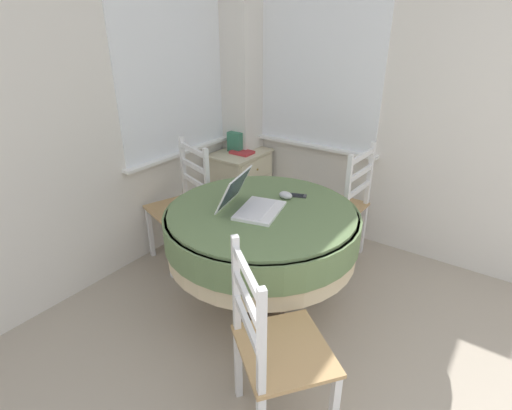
{
  "coord_description": "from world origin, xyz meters",
  "views": [
    {
      "loc": [
        -0.8,
        0.76,
        1.79
      ],
      "look_at": [
        1.16,
        2.15,
        0.66
      ],
      "focal_mm": 28.0,
      "sensor_mm": 36.0,
      "label": 1
    }
  ],
  "objects_px": {
    "dining_chair_near_back_window": "(183,207)",
    "book_on_cabinet": "(242,152)",
    "cell_phone": "(297,195)",
    "dining_chair_near_right_window": "(341,207)",
    "laptop": "(251,203)",
    "round_dining_table": "(262,230)",
    "computer_mouse": "(286,195)",
    "dining_chair_camera_near": "(275,349)",
    "storage_box": "(238,141)",
    "corner_cabinet": "(241,186)"
  },
  "relations": [
    {
      "from": "dining_chair_near_back_window",
      "to": "book_on_cabinet",
      "type": "bearing_deg",
      "value": 2.61
    },
    {
      "from": "cell_phone",
      "to": "dining_chair_near_right_window",
      "type": "bearing_deg",
      "value": -8.92
    },
    {
      "from": "laptop",
      "to": "round_dining_table",
      "type": "bearing_deg",
      "value": -47.05
    },
    {
      "from": "computer_mouse",
      "to": "book_on_cabinet",
      "type": "relative_size",
      "value": 0.47
    },
    {
      "from": "laptop",
      "to": "book_on_cabinet",
      "type": "bearing_deg",
      "value": 39.58
    },
    {
      "from": "dining_chair_camera_near",
      "to": "book_on_cabinet",
      "type": "bearing_deg",
      "value": 40.97
    },
    {
      "from": "book_on_cabinet",
      "to": "dining_chair_near_back_window",
      "type": "bearing_deg",
      "value": -177.39
    },
    {
      "from": "dining_chair_near_back_window",
      "to": "dining_chair_camera_near",
      "type": "xyz_separation_m",
      "value": [
        -0.82,
        -1.39,
        0.0
      ]
    },
    {
      "from": "round_dining_table",
      "to": "cell_phone",
      "type": "distance_m",
      "value": 0.34
    },
    {
      "from": "laptop",
      "to": "dining_chair_near_back_window",
      "type": "distance_m",
      "value": 0.88
    },
    {
      "from": "dining_chair_near_back_window",
      "to": "laptop",
      "type": "bearing_deg",
      "value": -103.33
    },
    {
      "from": "dining_chair_near_right_window",
      "to": "dining_chair_camera_near",
      "type": "xyz_separation_m",
      "value": [
        -1.54,
        -0.38,
        0.0
      ]
    },
    {
      "from": "dining_chair_camera_near",
      "to": "book_on_cabinet",
      "type": "xyz_separation_m",
      "value": [
        1.64,
        1.43,
        0.22
      ]
    },
    {
      "from": "cell_phone",
      "to": "book_on_cabinet",
      "type": "distance_m",
      "value": 1.16
    },
    {
      "from": "cell_phone",
      "to": "dining_chair_camera_near",
      "type": "height_order",
      "value": "dining_chair_camera_near"
    },
    {
      "from": "dining_chair_near_back_window",
      "to": "dining_chair_camera_near",
      "type": "relative_size",
      "value": 1.0
    },
    {
      "from": "computer_mouse",
      "to": "storage_box",
      "type": "xyz_separation_m",
      "value": [
        0.78,
        1.0,
        0.01
      ]
    },
    {
      "from": "dining_chair_near_right_window",
      "to": "storage_box",
      "type": "height_order",
      "value": "dining_chair_near_right_window"
    },
    {
      "from": "laptop",
      "to": "corner_cabinet",
      "type": "relative_size",
      "value": 0.62
    },
    {
      "from": "dining_chair_near_back_window",
      "to": "cell_phone",
      "type": "bearing_deg",
      "value": -80.12
    },
    {
      "from": "dining_chair_camera_near",
      "to": "corner_cabinet",
      "type": "distance_m",
      "value": 2.22
    },
    {
      "from": "book_on_cabinet",
      "to": "storage_box",
      "type": "bearing_deg",
      "value": 59.77
    },
    {
      "from": "round_dining_table",
      "to": "dining_chair_camera_near",
      "type": "bearing_deg",
      "value": -141.44
    },
    {
      "from": "cell_phone",
      "to": "dining_chair_camera_near",
      "type": "xyz_separation_m",
      "value": [
        -0.98,
        -0.47,
        -0.27
      ]
    },
    {
      "from": "dining_chair_near_back_window",
      "to": "book_on_cabinet",
      "type": "height_order",
      "value": "dining_chair_near_back_window"
    },
    {
      "from": "round_dining_table",
      "to": "cell_phone",
      "type": "height_order",
      "value": "cell_phone"
    },
    {
      "from": "round_dining_table",
      "to": "laptop",
      "type": "distance_m",
      "value": 0.2
    },
    {
      "from": "computer_mouse",
      "to": "book_on_cabinet",
      "type": "bearing_deg",
      "value": 51.21
    },
    {
      "from": "dining_chair_near_back_window",
      "to": "computer_mouse",
      "type": "bearing_deg",
      "value": -84.6
    },
    {
      "from": "dining_chair_camera_near",
      "to": "storage_box",
      "type": "xyz_separation_m",
      "value": [
        1.69,
        1.51,
        0.3
      ]
    },
    {
      "from": "laptop",
      "to": "storage_box",
      "type": "relative_size",
      "value": 2.29
    },
    {
      "from": "round_dining_table",
      "to": "dining_chair_near_right_window",
      "type": "height_order",
      "value": "dining_chair_near_right_window"
    },
    {
      "from": "laptop",
      "to": "dining_chair_near_right_window",
      "type": "height_order",
      "value": "laptop"
    },
    {
      "from": "laptop",
      "to": "computer_mouse",
      "type": "distance_m",
      "value": 0.28
    },
    {
      "from": "dining_chair_near_right_window",
      "to": "book_on_cabinet",
      "type": "height_order",
      "value": "dining_chair_near_right_window"
    },
    {
      "from": "round_dining_table",
      "to": "storage_box",
      "type": "bearing_deg",
      "value": 43.78
    },
    {
      "from": "book_on_cabinet",
      "to": "cell_phone",
      "type": "bearing_deg",
      "value": -124.56
    },
    {
      "from": "laptop",
      "to": "storage_box",
      "type": "height_order",
      "value": "laptop"
    },
    {
      "from": "cell_phone",
      "to": "book_on_cabinet",
      "type": "xyz_separation_m",
      "value": [
        0.66,
        0.96,
        -0.05
      ]
    },
    {
      "from": "cell_phone",
      "to": "dining_chair_near_right_window",
      "type": "relative_size",
      "value": 0.14
    },
    {
      "from": "dining_chair_near_back_window",
      "to": "storage_box",
      "type": "relative_size",
      "value": 5.28
    },
    {
      "from": "cell_phone",
      "to": "book_on_cabinet",
      "type": "height_order",
      "value": "cell_phone"
    },
    {
      "from": "round_dining_table",
      "to": "dining_chair_near_back_window",
      "type": "height_order",
      "value": "dining_chair_near_back_window"
    },
    {
      "from": "corner_cabinet",
      "to": "dining_chair_near_back_window",
      "type": "bearing_deg",
      "value": -175.01
    },
    {
      "from": "dining_chair_near_right_window",
      "to": "book_on_cabinet",
      "type": "xyz_separation_m",
      "value": [
        0.1,
        1.04,
        0.22
      ]
    },
    {
      "from": "dining_chair_camera_near",
      "to": "corner_cabinet",
      "type": "bearing_deg",
      "value": 41.37
    },
    {
      "from": "computer_mouse",
      "to": "corner_cabinet",
      "type": "height_order",
      "value": "computer_mouse"
    },
    {
      "from": "dining_chair_near_back_window",
      "to": "dining_chair_camera_near",
      "type": "bearing_deg",
      "value": -120.7
    },
    {
      "from": "book_on_cabinet",
      "to": "dining_chair_camera_near",
      "type": "bearing_deg",
      "value": -139.03
    },
    {
      "from": "dining_chair_camera_near",
      "to": "corner_cabinet",
      "type": "height_order",
      "value": "dining_chair_camera_near"
    }
  ]
}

